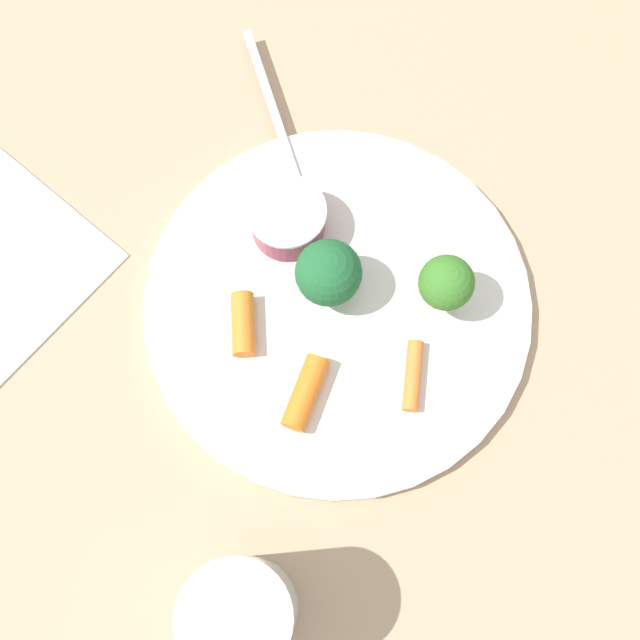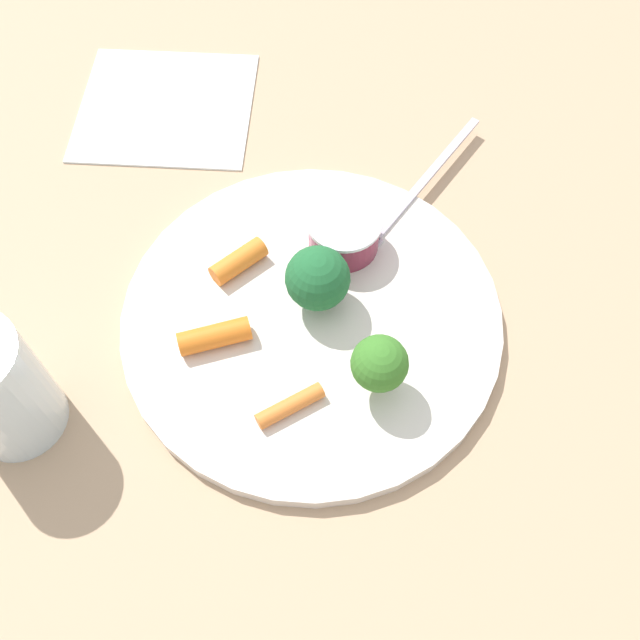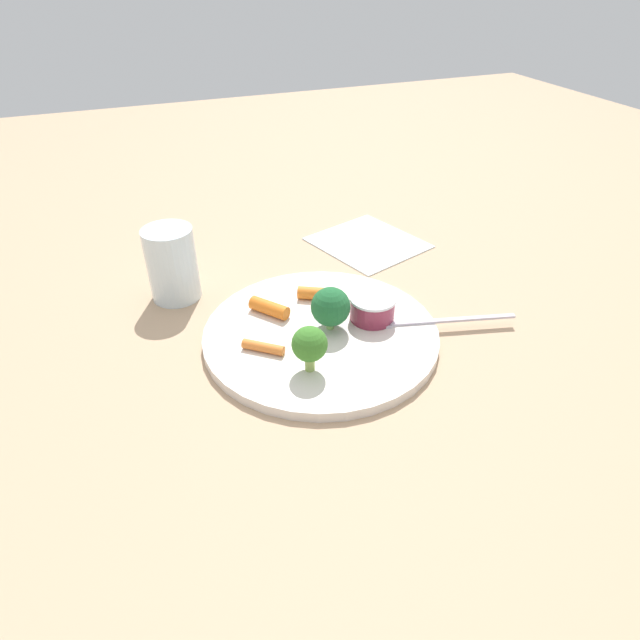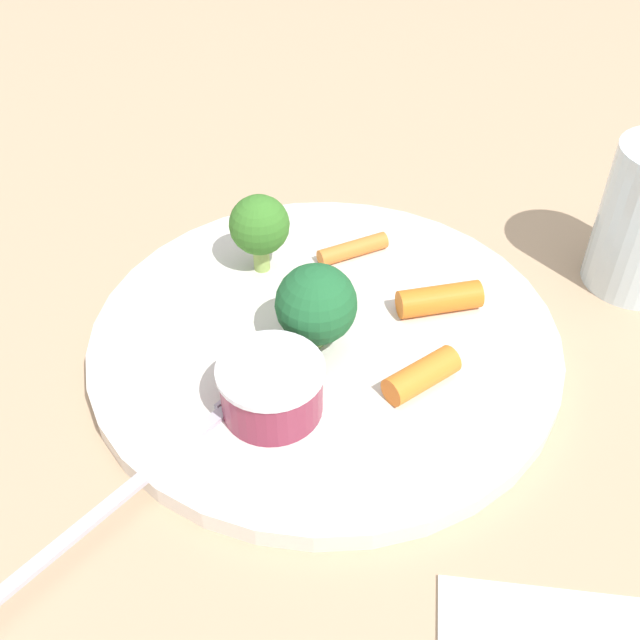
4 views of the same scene
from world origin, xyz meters
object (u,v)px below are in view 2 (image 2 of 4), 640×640
broccoli_floret_0 (318,279)px  broccoli_floret_1 (379,364)px  napkin (166,106)px  carrot_stick_2 (290,406)px  fork (417,189)px  carrot_stick_0 (239,261)px  carrot_stick_1 (215,336)px  sauce_cup (339,231)px  plate (312,318)px

broccoli_floret_0 → broccoli_floret_1: 0.08m
napkin → carrot_stick_2: bearing=-47.1°
broccoli_floret_1 → fork: (-0.02, 0.17, -0.03)m
carrot_stick_2 → napkin: carrot_stick_2 is taller
carrot_stick_2 → fork: 0.21m
carrot_stick_0 → carrot_stick_1: same height
broccoli_floret_0 → napkin: size_ratio=0.35×
sauce_cup → broccoli_floret_0: size_ratio=1.06×
broccoli_floret_0 → napkin: broccoli_floret_0 is taller
broccoli_floret_1 → carrot_stick_2: (-0.05, -0.04, -0.03)m
fork → napkin: (-0.23, 0.02, -0.01)m
broccoli_floret_0 → carrot_stick_1: broccoli_floret_0 is taller
broccoli_floret_0 → fork: size_ratio=0.30×
carrot_stick_0 → carrot_stick_2: carrot_stick_0 is taller
carrot_stick_0 → fork: bearing=49.6°
carrot_stick_1 → fork: bearing=63.6°
plate → carrot_stick_1: bearing=-140.0°
broccoli_floret_0 → carrot_stick_1: bearing=-133.5°
broccoli_floret_1 → carrot_stick_1: bearing=-175.7°
sauce_cup → napkin: bearing=155.0°
sauce_cup → broccoli_floret_1: size_ratio=1.06×
broccoli_floret_0 → sauce_cup: bearing=94.4°
carrot_stick_1 → broccoli_floret_1: bearing=4.3°
carrot_stick_2 → broccoli_floret_0: bearing=99.0°
carrot_stick_0 → napkin: size_ratio=0.29×
broccoli_floret_0 → carrot_stick_2: 0.09m
carrot_stick_0 → sauce_cup: bearing=37.9°
carrot_stick_2 → fork: (0.02, 0.21, -0.00)m
carrot_stick_1 → plate: bearing=40.0°
carrot_stick_2 → fork: size_ratio=0.27×
sauce_cup → carrot_stick_2: bearing=-82.8°
broccoli_floret_0 → fork: 0.13m
broccoli_floret_1 → fork: size_ratio=0.30×
plate → napkin: 0.25m
broccoli_floret_1 → napkin: bearing=143.5°
broccoli_floret_1 → carrot_stick_2: size_ratio=1.10×
carrot_stick_1 → carrot_stick_2: bearing=-22.4°
sauce_cup → carrot_stick_1: bearing=-114.3°
plate → sauce_cup: bearing=93.5°
plate → sauce_cup: (-0.00, 0.06, 0.02)m
plate → fork: 0.14m
plate → sauce_cup: sauce_cup is taller
plate → fork: fork is taller
broccoli_floret_0 → broccoli_floret_1: (0.06, -0.05, 0.00)m
carrot_stick_2 → broccoli_floret_1: bearing=37.6°
sauce_cup → plate: bearing=-86.5°
broccoli_floret_0 → broccoli_floret_1: bearing=-38.5°
sauce_cup → carrot_stick_1: (-0.05, -0.11, -0.01)m
plate → carrot_stick_0: bearing=164.4°
carrot_stick_1 → fork: carrot_stick_1 is taller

